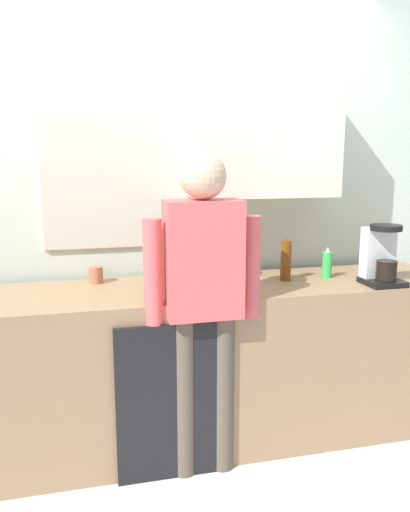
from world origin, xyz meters
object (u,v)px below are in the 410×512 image
(coffee_maker, at_px, (381,257))
(mixing_bowl, at_px, (234,268))
(cup_terracotta_mug, at_px, (96,275))
(bottle_clear_soda, at_px, (158,263))
(dish_soap, at_px, (327,264))
(bottle_amber_beer, at_px, (286,260))
(person_at_sink, at_px, (203,290))

(coffee_maker, relative_size, mixing_bowl, 1.50)
(coffee_maker, bearing_deg, cup_terracotta_mug, 165.50)
(bottle_clear_soda, relative_size, dish_soap, 1.56)
(bottle_clear_soda, height_order, bottle_amber_beer, bottle_clear_soda)
(bottle_amber_beer, height_order, mixing_bowl, bottle_amber_beer)
(dish_soap, bearing_deg, person_at_sink, -158.25)
(bottle_amber_beer, bearing_deg, person_at_sink, -150.14)
(mixing_bowl, distance_m, person_at_sink, 0.61)
(cup_terracotta_mug, bearing_deg, bottle_amber_beer, -10.80)
(dish_soap, distance_m, person_at_sink, 0.88)
(cup_terracotta_mug, distance_m, person_at_sink, 0.71)
(bottle_clear_soda, bearing_deg, mixing_bowl, 22.80)
(coffee_maker, bearing_deg, person_at_sink, -173.06)
(coffee_maker, height_order, person_at_sink, person_at_sink)
(bottle_clear_soda, xyz_separation_m, mixing_bowl, (0.49, 0.20, -0.10))
(dish_soap, relative_size, person_at_sink, 0.11)
(person_at_sink, bearing_deg, bottle_clear_soda, 112.52)
(cup_terracotta_mug, distance_m, dish_soap, 1.32)
(mixing_bowl, bearing_deg, dish_soap, -21.28)
(coffee_maker, relative_size, dish_soap, 1.83)
(person_at_sink, bearing_deg, coffee_maker, 1.19)
(coffee_maker, height_order, mixing_bowl, coffee_maker)
(coffee_maker, height_order, bottle_amber_beer, coffee_maker)
(bottle_amber_beer, distance_m, cup_terracotta_mug, 1.06)
(bottle_clear_soda, xyz_separation_m, dish_soap, (0.99, 0.01, -0.06))
(coffee_maker, height_order, dish_soap, coffee_maker)
(bottle_amber_beer, xyz_separation_m, dish_soap, (0.26, 0.01, -0.04))
(coffee_maker, relative_size, person_at_sink, 0.21)
(bottle_clear_soda, height_order, cup_terracotta_mug, bottle_clear_soda)
(mixing_bowl, relative_size, dish_soap, 1.22)
(bottle_amber_beer, distance_m, dish_soap, 0.26)
(bottle_clear_soda, relative_size, mixing_bowl, 1.27)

